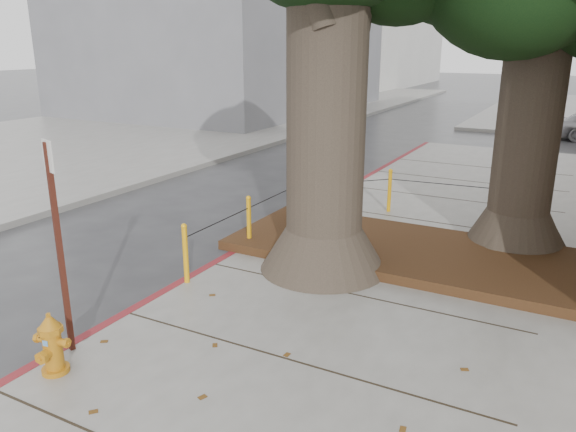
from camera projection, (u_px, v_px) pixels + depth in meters
name	position (u px, v px, depth m)	size (l,w,h in m)	color
ground	(251.00, 359.00, 6.77)	(140.00, 140.00, 0.00)	#28282B
sidewalk_opposite	(79.00, 141.00, 21.50)	(14.00, 60.00, 0.15)	slate
curb_red	(229.00, 258.00, 9.76)	(0.14, 26.00, 0.16)	maroon
planter_bed	(416.00, 253.00, 9.58)	(6.40, 2.60, 0.16)	black
bollard_ring	(334.00, 208.00, 10.65)	(3.79, 5.39, 0.95)	#F7A90D
fire_hydrant	(52.00, 344.00, 6.15)	(0.38, 0.36, 0.72)	orange
signpost	(58.00, 237.00, 6.29)	(0.24, 0.11, 2.52)	#471911
car_dark	(213.00, 109.00, 26.63)	(1.88, 4.63, 1.34)	black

